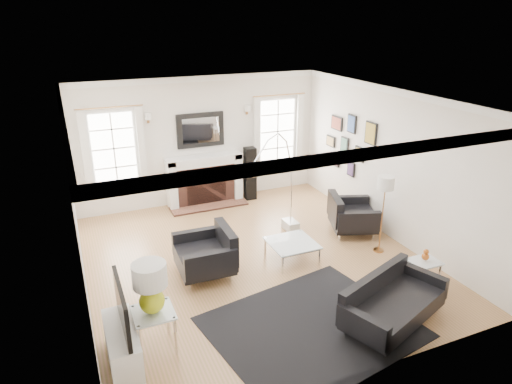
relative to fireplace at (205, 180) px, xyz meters
name	(u,v)px	position (x,y,z in m)	size (l,w,h in m)	color
floor	(254,259)	(0.00, -2.79, -0.54)	(6.00, 6.00, 0.00)	olive
back_wall	(200,141)	(0.00, 0.21, 0.86)	(5.50, 0.04, 2.80)	silver
front_wall	(363,274)	(0.00, -5.79, 0.86)	(5.50, 0.04, 2.80)	silver
left_wall	(75,211)	(-2.75, -2.79, 0.86)	(0.04, 6.00, 2.80)	silver
right_wall	(390,164)	(2.75, -2.79, 0.86)	(0.04, 6.00, 2.80)	silver
ceiling	(253,98)	(0.00, -2.79, 2.26)	(5.50, 6.00, 0.02)	white
crown_molding	(253,102)	(0.00, -2.79, 2.20)	(5.50, 6.00, 0.12)	white
fireplace	(205,180)	(0.00, 0.00, 0.00)	(1.70, 0.69, 1.11)	white
mantel_mirror	(201,130)	(0.00, 0.16, 1.11)	(1.05, 0.07, 0.75)	black
window_left	(114,148)	(-1.85, 0.16, 0.92)	(1.24, 0.15, 1.62)	white
window_right	(277,131)	(1.85, 0.16, 0.92)	(1.24, 0.15, 1.62)	white
gallery_wall	(349,141)	(2.72, -1.50, 0.99)	(0.04, 1.73, 1.29)	black
tv_unit	(122,341)	(-2.44, -4.49, -0.21)	(0.35, 1.00, 1.09)	white
area_rug	(312,327)	(0.00, -4.81, -0.54)	(2.61, 2.18, 0.01)	black
sofa	(390,303)	(1.07, -5.10, -0.25)	(1.81, 1.28, 0.54)	black
armchair_left	(208,254)	(-0.87, -2.93, -0.18)	(0.91, 1.00, 0.66)	black
armchair_right	(350,216)	(2.14, -2.54, -0.19)	(1.09, 1.16, 0.63)	black
coffee_table	(292,244)	(0.60, -3.07, -0.23)	(0.78, 0.78, 0.34)	silver
side_table_left	(154,319)	(-2.03, -4.39, -0.09)	(0.51, 0.51, 0.56)	silver
nesting_table	(424,267)	(2.04, -4.66, -0.16)	(0.45, 0.38, 0.49)	silver
gourd_lamp	(150,285)	(-2.03, -4.39, 0.41)	(0.42, 0.42, 0.68)	#C9D61A
orange_vase	(426,255)	(2.04, -4.66, 0.05)	(0.11, 0.11, 0.18)	#B55517
arc_floor_lamp	(274,187)	(0.50, -2.53, 0.65)	(1.56, 1.44, 2.20)	white
stick_floor_lamp	(386,187)	(2.20, -3.40, 0.70)	(0.29, 0.29, 1.43)	#AC743C
speaker_tower	(250,173)	(1.03, -0.14, 0.07)	(0.24, 0.24, 1.22)	black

